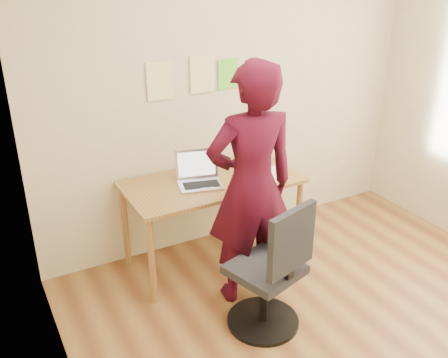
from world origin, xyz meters
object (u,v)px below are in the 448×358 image
phone (254,181)px  desk (212,190)px  laptop (199,177)px  office_chair (272,277)px  person (251,187)px

phone → desk: bearing=109.9°
laptop → phone: size_ratio=2.88×
office_chair → person: (0.07, 0.40, 0.48)m
desk → office_chair: office_chair is taller
desk → phone: size_ratio=10.11×
laptop → desk: bearing=14.3°
laptop → phone: laptop is taller
desk → laptop: bearing=-180.0°
desk → person: person is taller
laptop → person: (0.14, -0.54, 0.11)m
desk → phone: bearing=-34.0°
person → phone: bearing=-117.1°
desk → phone: 0.35m
laptop → person: person is taller
phone → office_chair: (-0.32, -0.76, -0.33)m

